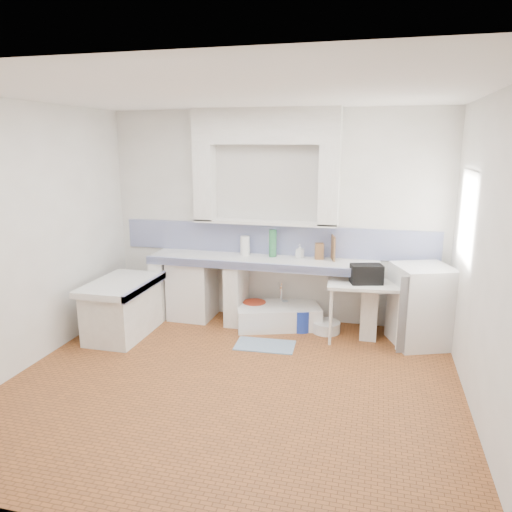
% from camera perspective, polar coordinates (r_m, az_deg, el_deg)
% --- Properties ---
extents(floor, '(4.50, 4.50, 0.00)m').
position_cam_1_polar(floor, '(5.04, -2.90, -14.89)').
color(floor, brown).
rests_on(floor, ground).
extents(ceiling, '(4.50, 4.50, 0.00)m').
position_cam_1_polar(ceiling, '(4.46, -3.34, 18.72)').
color(ceiling, white).
rests_on(ceiling, ground).
extents(wall_back, '(4.50, 0.00, 4.50)m').
position_cam_1_polar(wall_back, '(6.45, 2.19, 4.58)').
color(wall_back, white).
rests_on(wall_back, ground).
extents(wall_front, '(4.50, 0.00, 4.50)m').
position_cam_1_polar(wall_front, '(2.78, -15.55, -7.82)').
color(wall_front, white).
rests_on(wall_front, ground).
extents(wall_left, '(0.00, 4.50, 4.50)m').
position_cam_1_polar(wall_left, '(5.63, -25.55, 2.00)').
color(wall_left, white).
rests_on(wall_left, ground).
extents(wall_right, '(0.00, 4.50, 4.50)m').
position_cam_1_polar(wall_right, '(4.44, 25.82, -0.76)').
color(wall_right, white).
rests_on(wall_right, ground).
extents(alcove_mass, '(1.90, 0.25, 0.45)m').
position_cam_1_polar(alcove_mass, '(6.28, 1.12, 15.11)').
color(alcove_mass, white).
rests_on(alcove_mass, ground).
extents(window_frame, '(0.35, 0.86, 1.06)m').
position_cam_1_polar(window_frame, '(5.60, 25.44, 4.03)').
color(window_frame, '#392112').
rests_on(window_frame, ground).
extents(lace_valance, '(0.01, 0.84, 0.24)m').
position_cam_1_polar(lace_valance, '(5.53, 24.35, 8.02)').
color(lace_valance, white).
rests_on(lace_valance, ground).
extents(counter_slab, '(3.00, 0.60, 0.08)m').
position_cam_1_polar(counter_slab, '(6.29, 0.69, -0.65)').
color(counter_slab, white).
rests_on(counter_slab, ground).
extents(counter_lip, '(3.00, 0.04, 0.10)m').
position_cam_1_polar(counter_lip, '(6.03, 0.06, -1.28)').
color(counter_lip, navy).
rests_on(counter_lip, ground).
extents(counter_pier_left, '(0.20, 0.55, 0.82)m').
position_cam_1_polar(counter_pier_left, '(6.86, -10.79, -3.59)').
color(counter_pier_left, white).
rests_on(counter_pier_left, ground).
extents(counter_pier_mid, '(0.20, 0.55, 0.82)m').
position_cam_1_polar(counter_pier_mid, '(6.50, -2.33, -4.32)').
color(counter_pier_mid, white).
rests_on(counter_pier_mid, ground).
extents(counter_pier_right, '(0.20, 0.55, 0.82)m').
position_cam_1_polar(counter_pier_right, '(6.25, 13.30, -5.40)').
color(counter_pier_right, white).
rests_on(counter_pier_right, ground).
extents(peninsula_top, '(0.70, 1.10, 0.08)m').
position_cam_1_polar(peninsula_top, '(6.20, -15.66, -3.27)').
color(peninsula_top, white).
rests_on(peninsula_top, ground).
extents(peninsula_base, '(0.60, 1.00, 0.62)m').
position_cam_1_polar(peninsula_base, '(6.31, -15.46, -6.32)').
color(peninsula_base, white).
rests_on(peninsula_base, ground).
extents(peninsula_lip, '(0.04, 1.10, 0.10)m').
position_cam_1_polar(peninsula_lip, '(6.05, -12.94, -3.53)').
color(peninsula_lip, navy).
rests_on(peninsula_lip, ground).
extents(backsplash, '(4.27, 0.03, 0.40)m').
position_cam_1_polar(backsplash, '(6.49, 2.14, 1.94)').
color(backsplash, navy).
rests_on(backsplash, ground).
extents(stove, '(0.57, 0.55, 0.80)m').
position_cam_1_polar(stove, '(6.72, -7.51, -3.93)').
color(stove, white).
rests_on(stove, ground).
extents(sink, '(1.21, 0.90, 0.26)m').
position_cam_1_polar(sink, '(6.43, 2.60, -7.16)').
color(sink, white).
rests_on(sink, ground).
extents(side_table, '(0.92, 0.56, 0.04)m').
position_cam_1_polar(side_table, '(6.03, 12.59, -6.51)').
color(side_table, white).
rests_on(side_table, ground).
extents(fridge, '(0.81, 0.81, 0.96)m').
position_cam_1_polar(fridge, '(6.10, 18.97, -5.56)').
color(fridge, white).
rests_on(fridge, ground).
extents(bucket_red, '(0.32, 0.32, 0.29)m').
position_cam_1_polar(bucket_red, '(6.53, -0.21, -6.67)').
color(bucket_red, red).
rests_on(bucket_red, ground).
extents(bucket_orange, '(0.32, 0.32, 0.24)m').
position_cam_1_polar(bucket_orange, '(6.32, 2.17, -7.66)').
color(bucket_orange, '#E75F33').
rests_on(bucket_orange, ground).
extents(bucket_blue, '(0.33, 0.33, 0.28)m').
position_cam_1_polar(bucket_blue, '(6.32, 5.34, -7.46)').
color(bucket_blue, '#1C38AD').
rests_on(bucket_blue, ground).
extents(basin_white, '(0.46, 0.46, 0.14)m').
position_cam_1_polar(basin_white, '(6.31, 8.30, -8.29)').
color(basin_white, white).
rests_on(basin_white, ground).
extents(water_bottle_a, '(0.09, 0.09, 0.28)m').
position_cam_1_polar(water_bottle_a, '(6.62, 1.76, -6.46)').
color(water_bottle_a, silver).
rests_on(water_bottle_a, ground).
extents(water_bottle_b, '(0.10, 0.10, 0.30)m').
position_cam_1_polar(water_bottle_b, '(6.58, 3.44, -6.51)').
color(water_bottle_b, silver).
rests_on(water_bottle_b, ground).
extents(black_bag, '(0.41, 0.30, 0.23)m').
position_cam_1_polar(black_bag, '(5.88, 12.93, -2.10)').
color(black_bag, black).
rests_on(black_bag, side_table).
extents(green_bottle_a, '(0.08, 0.08, 0.36)m').
position_cam_1_polar(green_bottle_a, '(6.34, 1.91, 1.50)').
color(green_bottle_a, '#2B6F42').
rests_on(green_bottle_a, counter_slab).
extents(green_bottle_b, '(0.10, 0.10, 0.36)m').
position_cam_1_polar(green_bottle_b, '(6.36, 2.09, 1.52)').
color(green_bottle_b, '#2B6F42').
rests_on(green_bottle_b, counter_slab).
extents(knife_block, '(0.13, 0.11, 0.21)m').
position_cam_1_polar(knife_block, '(6.28, 7.48, 0.57)').
color(knife_block, olive).
rests_on(knife_block, counter_slab).
extents(cutting_board, '(0.08, 0.23, 0.32)m').
position_cam_1_polar(cutting_board, '(6.25, 9.10, 0.95)').
color(cutting_board, olive).
rests_on(cutting_board, counter_slab).
extents(paper_towel, '(0.14, 0.14, 0.25)m').
position_cam_1_polar(paper_towel, '(6.46, -1.31, 1.24)').
color(paper_towel, white).
rests_on(paper_towel, counter_slab).
extents(soap_bottle, '(0.11, 0.11, 0.18)m').
position_cam_1_polar(soap_bottle, '(6.31, 5.19, 0.57)').
color(soap_bottle, white).
rests_on(soap_bottle, counter_slab).
extents(rug, '(0.72, 0.44, 0.01)m').
position_cam_1_polar(rug, '(5.87, 1.07, -10.51)').
color(rug, '#3B6798').
rests_on(rug, ground).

